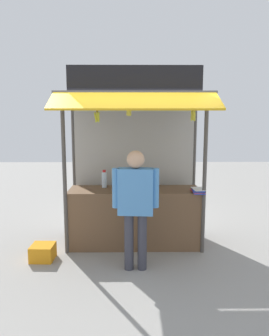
{
  "coord_description": "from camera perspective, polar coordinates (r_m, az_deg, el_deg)",
  "views": [
    {
      "loc": [
        -0.05,
        -5.18,
        2.11
      ],
      "look_at": [
        0.0,
        0.0,
        1.29
      ],
      "focal_mm": 34.78,
      "sensor_mm": 36.0,
      "label": 1
    }
  ],
  "objects": [
    {
      "name": "stall_structure",
      "position": [
        5.35,
        -0.02,
        4.71
      ],
      "size": [
        2.33,
        1.58,
        2.82
      ],
      "color": "#4C4742",
      "rests_on": "ground"
    },
    {
      "name": "ground_plane",
      "position": [
        5.59,
        -0.0,
        -13.2
      ],
      "size": [
        20.0,
        20.0,
        0.0
      ],
      "primitive_type": "plane",
      "color": "gray"
    },
    {
      "name": "water_bottle_rear_center",
      "position": [
        5.41,
        0.32,
        -2.0
      ],
      "size": [
        0.08,
        0.08,
        0.3
      ],
      "color": "silver",
      "rests_on": "stall_counter"
    },
    {
      "name": "banana_bunch_inner_left",
      "position": [
        4.75,
        -0.97,
        9.85
      ],
      "size": [
        0.09,
        0.09,
        0.22
      ],
      "color": "#332D23"
    },
    {
      "name": "water_bottle_front_left",
      "position": [
        5.44,
        -5.32,
        -1.98
      ],
      "size": [
        0.08,
        0.08,
        0.3
      ],
      "color": "silver",
      "rests_on": "stall_counter"
    },
    {
      "name": "vendor_person",
      "position": [
        4.42,
        0.19,
        -5.51
      ],
      "size": [
        0.63,
        0.24,
        1.67
      ],
      "rotation": [
        0.0,
        0.0,
        3.07
      ],
      "color": "#383842",
      "rests_on": "ground"
    },
    {
      "name": "plastic_crate",
      "position": [
        5.18,
        -15.77,
        -14.02
      ],
      "size": [
        0.34,
        0.34,
        0.23
      ],
      "primitive_type": "cube",
      "rotation": [
        0.0,
        0.0,
        -0.04
      ],
      "color": "orange",
      "rests_on": "ground"
    },
    {
      "name": "banana_bunch_inner_right",
      "position": [
        4.83,
        10.25,
        9.06
      ],
      "size": [
        0.09,
        0.09,
        0.3
      ],
      "color": "#332D23"
    },
    {
      "name": "magazine_stack_front_right",
      "position": [
        5.17,
        11.11,
        -3.91
      ],
      "size": [
        0.21,
        0.31,
        0.06
      ],
      "color": "blue",
      "rests_on": "stall_counter"
    },
    {
      "name": "water_bottle_left",
      "position": [
        5.54,
        -0.95,
        -2.03
      ],
      "size": [
        0.07,
        0.07,
        0.24
      ],
      "color": "silver",
      "rests_on": "stall_counter"
    },
    {
      "name": "stall_counter",
      "position": [
        5.43,
        -0.0,
        -8.59
      ],
      "size": [
        2.13,
        0.66,
        0.94
      ],
      "primitive_type": "cube",
      "color": "brown",
      "rests_on": "ground"
    },
    {
      "name": "magazine_stack_far_right",
      "position": [
        5.09,
        0.05,
        -3.9
      ],
      "size": [
        0.26,
        0.32,
        0.07
      ],
      "color": "yellow",
      "rests_on": "stall_counter"
    },
    {
      "name": "banana_bunch_rightmost",
      "position": [
        4.77,
        -6.55,
        8.92
      ],
      "size": [
        0.1,
        0.1,
        0.32
      ],
      "color": "#332D23"
    }
  ]
}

